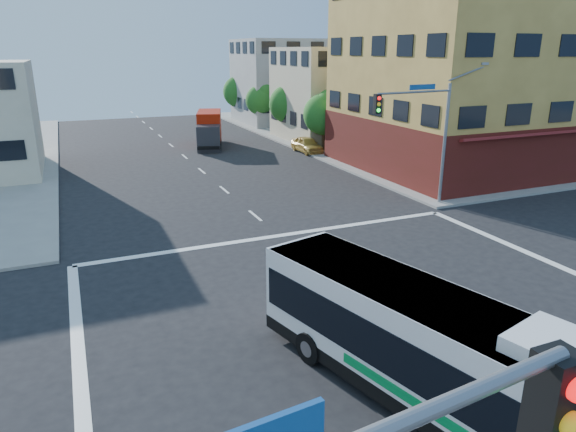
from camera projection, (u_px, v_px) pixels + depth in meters
name	position (u px, v px, depth m)	size (l,w,h in m)	color
ground	(388.00, 326.00, 17.01)	(120.00, 120.00, 0.00)	black
sidewalk_ne	(471.00, 127.00, 60.71)	(50.00, 50.00, 0.15)	gray
corner_building_ne	(478.00, 89.00, 38.84)	(18.10, 15.44, 14.00)	gold
building_east_near	(343.00, 94.00, 51.69)	(12.06, 10.06, 9.00)	#BDAF90
building_east_far	(288.00, 81.00, 63.78)	(12.06, 10.06, 10.00)	#9F9F9A
signal_mast_ne	(424.00, 122.00, 28.16)	(7.91, 1.13, 8.07)	gray
street_tree_a	(325.00, 112.00, 44.78)	(3.60, 3.60, 5.53)	#3B2715
street_tree_b	(289.00, 102.00, 51.72)	(3.80, 3.80, 5.79)	#3B2715
street_tree_c	(261.00, 98.00, 58.81)	(3.40, 3.40, 5.29)	#3B2715
street_tree_d	(240.00, 90.00, 65.67)	(4.00, 4.00, 6.03)	#3B2715
transit_bus	(441.00, 356.00, 12.52)	(5.22, 11.51, 3.34)	black
box_truck	(209.00, 130.00, 48.41)	(4.01, 7.39, 3.19)	#26272B
parked_car	(307.00, 145.00, 45.74)	(1.64, 4.07, 1.39)	gold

